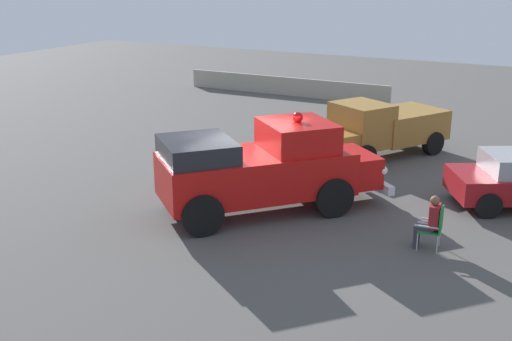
% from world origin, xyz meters
% --- Properties ---
extents(ground_plane, '(60.00, 60.00, 0.00)m').
position_xyz_m(ground_plane, '(0.00, 0.00, 0.00)').
color(ground_plane, '#514F4C').
extents(vintage_fire_truck, '(5.59, 5.88, 2.59)m').
position_xyz_m(vintage_fire_truck, '(0.52, 0.02, 1.20)').
color(vintage_fire_truck, black).
rests_on(vintage_fire_truck, ground).
extents(parked_pickup, '(3.94, 5.06, 1.90)m').
position_xyz_m(parked_pickup, '(1.67, 6.45, 0.99)').
color(parked_pickup, black).
rests_on(parked_pickup, ground).
extents(lawn_chair_near_truck, '(0.54, 0.56, 1.02)m').
position_xyz_m(lawn_chair_near_truck, '(5.05, -0.37, 0.59)').
color(lawn_chair_near_truck, '#B7BABF').
rests_on(lawn_chair_near_truck, ground).
extents(spectator_seated, '(0.57, 0.43, 1.29)m').
position_xyz_m(spectator_seated, '(4.92, -0.39, 0.70)').
color(spectator_seated, '#383842').
rests_on(spectator_seated, ground).
extents(spectator_standing, '(0.64, 0.27, 1.68)m').
position_xyz_m(spectator_standing, '(-2.72, 0.32, 0.96)').
color(spectator_standing, '#2D334C').
rests_on(spectator_standing, ground).
extents(background_fence, '(10.75, 0.12, 0.90)m').
position_xyz_m(background_fence, '(-5.74, 14.68, 0.45)').
color(background_fence, '#A8A393').
rests_on(background_fence, ground).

